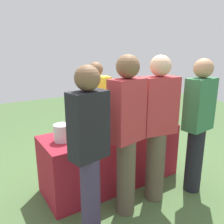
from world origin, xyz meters
TOP-DOWN VIEW (x-y plane):
  - ground_plane at (0.00, 0.00)m, footprint 12.00×12.00m
  - tasting_table at (0.00, 0.00)m, footprint 1.85×0.68m
  - wine_bottle_0 at (-0.49, 0.14)m, footprint 0.07×0.07m
  - wine_bottle_1 at (-0.11, 0.15)m, footprint 0.07×0.07m
  - wine_bottle_2 at (0.09, 0.17)m, footprint 0.07×0.07m
  - wine_bottle_3 at (0.54, 0.16)m, footprint 0.07×0.07m
  - wine_glass_0 at (-0.57, -0.10)m, footprint 0.07×0.07m
  - wine_glass_1 at (-0.31, -0.13)m, footprint 0.08×0.08m
  - wine_glass_2 at (-0.03, -0.06)m, footprint 0.08×0.08m
  - wine_glass_3 at (0.16, -0.09)m, footprint 0.07×0.07m
  - wine_glass_4 at (0.33, -0.15)m, footprint 0.07×0.07m
  - ice_bucket at (-0.68, 0.01)m, footprint 0.20×0.20m
  - server_pouring at (0.08, 0.57)m, footprint 0.44×0.29m
  - guest_0 at (-0.68, -0.68)m, footprint 0.38×0.25m
  - guest_1 at (-0.20, -0.60)m, footprint 0.41×0.27m
  - guest_2 at (0.25, -0.58)m, footprint 0.45×0.30m
  - guest_3 at (0.78, -0.73)m, footprint 0.40×0.25m

SIDE VIEW (x-z plane):
  - ground_plane at x=0.00m, z-range 0.00..0.00m
  - tasting_table at x=0.00m, z-range 0.00..0.76m
  - wine_glass_4 at x=0.33m, z-range 0.78..0.91m
  - wine_glass_0 at x=-0.57m, z-range 0.79..0.93m
  - ice_bucket at x=-0.68m, z-range 0.76..0.96m
  - wine_glass_3 at x=0.16m, z-range 0.79..0.93m
  - wine_glass_2 at x=-0.03m, z-range 0.79..0.93m
  - wine_glass_1 at x=-0.31m, z-range 0.79..0.94m
  - server_pouring at x=0.08m, z-range 0.06..1.68m
  - wine_bottle_3 at x=0.54m, z-range 0.71..1.03m
  - wine_bottle_2 at x=0.09m, z-range 0.72..1.03m
  - wine_bottle_0 at x=-0.49m, z-range 0.71..1.04m
  - wine_bottle_1 at x=-0.11m, z-range 0.71..1.04m
  - guest_3 at x=0.78m, z-range 0.08..1.78m
  - guest_0 at x=-0.68m, z-range 0.09..1.77m
  - guest_2 at x=0.25m, z-range 0.08..1.81m
  - guest_1 at x=-0.20m, z-range 0.09..1.84m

